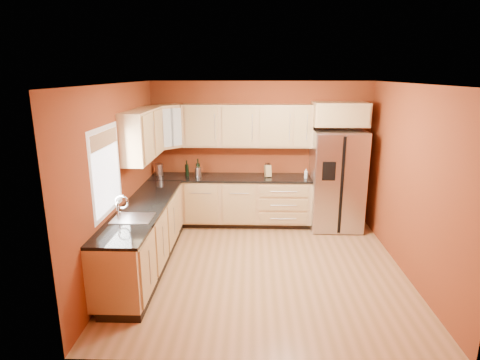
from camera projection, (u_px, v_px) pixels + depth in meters
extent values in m
plane|color=#9C6C3C|center=(262.00, 267.00, 5.84)|extent=(4.00, 4.00, 0.00)
plane|color=silver|center=(265.00, 84.00, 5.16)|extent=(4.00, 4.00, 0.00)
cube|color=maroon|center=(261.00, 153.00, 7.43)|extent=(4.00, 0.04, 2.60)
cube|color=maroon|center=(269.00, 240.00, 3.57)|extent=(4.00, 0.04, 2.60)
cube|color=maroon|center=(119.00, 180.00, 5.56)|extent=(0.04, 4.00, 2.60)
cube|color=maroon|center=(411.00, 182.00, 5.44)|extent=(0.04, 4.00, 2.60)
cube|color=tan|center=(230.00, 202.00, 7.38)|extent=(2.90, 0.60, 0.88)
cube|color=tan|center=(145.00, 238.00, 5.77)|extent=(0.60, 2.80, 0.88)
cube|color=black|center=(230.00, 178.00, 7.25)|extent=(2.90, 0.62, 0.04)
cube|color=black|center=(143.00, 207.00, 5.65)|extent=(0.62, 2.80, 0.04)
cube|color=tan|center=(247.00, 126.00, 7.14)|extent=(2.30, 0.33, 0.75)
cube|color=tan|center=(143.00, 135.00, 6.12)|extent=(0.33, 1.35, 0.75)
cube|color=tan|center=(166.00, 127.00, 7.02)|extent=(0.67, 0.67, 0.75)
cube|color=tan|center=(340.00, 114.00, 6.91)|extent=(0.92, 0.60, 0.40)
cube|color=silver|center=(336.00, 180.00, 7.13)|extent=(0.90, 0.75, 1.78)
cube|color=white|center=(107.00, 171.00, 5.01)|extent=(0.03, 0.90, 1.00)
cylinder|color=silver|center=(198.00, 172.00, 7.20)|extent=(0.14, 0.14, 0.18)
cylinder|color=silver|center=(159.00, 170.00, 7.31)|extent=(0.17, 0.17, 0.21)
cube|color=tan|center=(268.00, 171.00, 7.22)|extent=(0.13, 0.12, 0.21)
cylinder|color=white|center=(306.00, 174.00, 7.12)|extent=(0.06, 0.06, 0.17)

